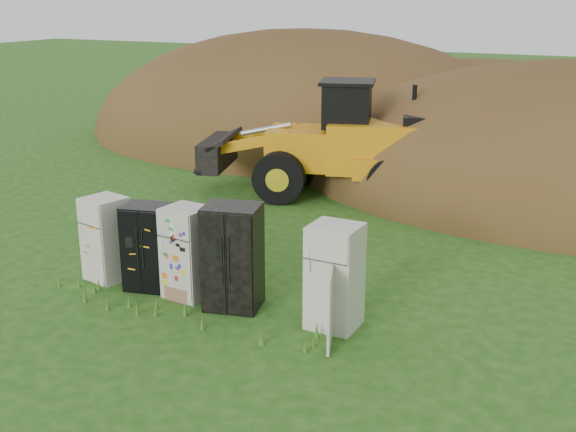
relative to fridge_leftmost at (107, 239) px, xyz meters
name	(u,v)px	position (x,y,z in m)	size (l,w,h in m)	color
ground	(215,301)	(2.47, -0.03, -0.83)	(120.00, 120.00, 0.00)	#214B14
fridge_leftmost	(107,239)	(0.00, 0.00, 0.00)	(0.74, 0.71, 1.67)	silver
fridge_black_side	(149,247)	(1.01, -0.01, -0.01)	(0.86, 0.68, 1.65)	black
fridge_sticker	(188,252)	(1.90, -0.02, 0.03)	(0.77, 0.71, 1.72)	silver
fridge_dark_mid	(233,257)	(2.89, -0.07, 0.11)	(0.97, 0.79, 1.90)	black
fridge_open_door	(335,276)	(4.82, -0.01, 0.07)	(0.82, 0.75, 1.80)	silver
wheel_loader	(317,138)	(1.16, 7.56, 0.76)	(6.60, 2.68, 3.19)	orange
dirt_mound_right	(576,188)	(7.69, 11.45, -0.83)	(16.56, 12.14, 7.31)	#4E3519
dirt_mound_left	(305,137)	(-2.61, 15.01, -0.83)	(17.80, 13.35, 8.33)	#4E3519
dirt_mound_back	(476,136)	(3.35, 18.20, -0.83)	(15.68, 10.45, 6.01)	#4E3519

